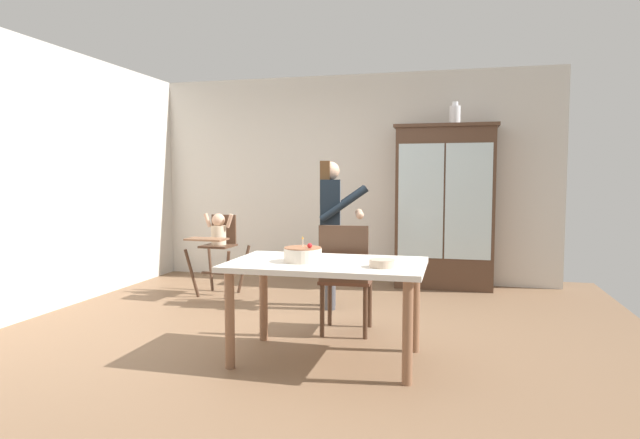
{
  "coord_description": "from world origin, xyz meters",
  "views": [
    {
      "loc": [
        1.37,
        -4.41,
        1.36
      ],
      "look_at": [
        0.08,
        0.7,
        0.95
      ],
      "focal_mm": 30.28,
      "sensor_mm": 36.0,
      "label": 1
    }
  ],
  "objects_px": {
    "birthday_cake": "(303,254)",
    "dining_chair_far_side": "(345,271)",
    "ceramic_vase": "(455,115)",
    "adult_person": "(331,215)",
    "high_chair_with_toddler": "(218,239)",
    "china_cabinet": "(444,206)",
    "dining_table": "(327,275)",
    "serving_bowl": "(382,263)"
  },
  "relations": [
    {
      "from": "china_cabinet",
      "to": "birthday_cake",
      "type": "height_order",
      "value": "china_cabinet"
    },
    {
      "from": "china_cabinet",
      "to": "ceramic_vase",
      "type": "distance_m",
      "value": 1.12
    },
    {
      "from": "high_chair_with_toddler",
      "to": "birthday_cake",
      "type": "relative_size",
      "value": 3.39
    },
    {
      "from": "ceramic_vase",
      "to": "high_chair_with_toddler",
      "type": "height_order",
      "value": "ceramic_vase"
    },
    {
      "from": "dining_chair_far_side",
      "to": "high_chair_with_toddler",
      "type": "bearing_deg",
      "value": -37.96
    },
    {
      "from": "ceramic_vase",
      "to": "serving_bowl",
      "type": "bearing_deg",
      "value": -98.45
    },
    {
      "from": "ceramic_vase",
      "to": "adult_person",
      "type": "distance_m",
      "value": 2.16
    },
    {
      "from": "ceramic_vase",
      "to": "serving_bowl",
      "type": "distance_m",
      "value": 3.4
    },
    {
      "from": "china_cabinet",
      "to": "dining_chair_far_side",
      "type": "bearing_deg",
      "value": -108.86
    },
    {
      "from": "high_chair_with_toddler",
      "to": "serving_bowl",
      "type": "relative_size",
      "value": 5.28
    },
    {
      "from": "china_cabinet",
      "to": "serving_bowl",
      "type": "height_order",
      "value": "china_cabinet"
    },
    {
      "from": "high_chair_with_toddler",
      "to": "dining_chair_far_side",
      "type": "xyz_separation_m",
      "value": [
        1.75,
        -1.22,
        -0.1
      ]
    },
    {
      "from": "high_chair_with_toddler",
      "to": "dining_chair_far_side",
      "type": "relative_size",
      "value": 0.99
    },
    {
      "from": "china_cabinet",
      "to": "dining_chair_far_side",
      "type": "xyz_separation_m",
      "value": [
        -0.78,
        -2.28,
        -0.45
      ]
    },
    {
      "from": "dining_table",
      "to": "birthday_cake",
      "type": "relative_size",
      "value": 5.12
    },
    {
      "from": "china_cabinet",
      "to": "serving_bowl",
      "type": "distance_m",
      "value": 3.12
    },
    {
      "from": "high_chair_with_toddler",
      "to": "dining_table",
      "type": "distance_m",
      "value": 2.56
    },
    {
      "from": "adult_person",
      "to": "serving_bowl",
      "type": "bearing_deg",
      "value": -167.8
    },
    {
      "from": "dining_table",
      "to": "ceramic_vase",
      "type": "bearing_deg",
      "value": 73.19
    },
    {
      "from": "high_chair_with_toddler",
      "to": "ceramic_vase",
      "type": "bearing_deg",
      "value": 24.49
    },
    {
      "from": "dining_chair_far_side",
      "to": "birthday_cake",
      "type": "bearing_deg",
      "value": 72.77
    },
    {
      "from": "china_cabinet",
      "to": "dining_table",
      "type": "xyz_separation_m",
      "value": [
        -0.79,
        -2.94,
        -0.37
      ]
    },
    {
      "from": "dining_table",
      "to": "birthday_cake",
      "type": "height_order",
      "value": "birthday_cake"
    },
    {
      "from": "serving_bowl",
      "to": "dining_chair_far_side",
      "type": "distance_m",
      "value": 0.93
    },
    {
      "from": "high_chair_with_toddler",
      "to": "dining_table",
      "type": "xyz_separation_m",
      "value": [
        1.74,
        -1.88,
        -0.01
      ]
    },
    {
      "from": "ceramic_vase",
      "to": "adult_person",
      "type": "bearing_deg",
      "value": -132.07
    },
    {
      "from": "ceramic_vase",
      "to": "high_chair_with_toddler",
      "type": "bearing_deg",
      "value": -157.96
    },
    {
      "from": "serving_bowl",
      "to": "adult_person",
      "type": "bearing_deg",
      "value": 113.71
    },
    {
      "from": "ceramic_vase",
      "to": "china_cabinet",
      "type": "bearing_deg",
      "value": -177.92
    },
    {
      "from": "birthday_cake",
      "to": "dining_chair_far_side",
      "type": "distance_m",
      "value": 0.76
    },
    {
      "from": "high_chair_with_toddler",
      "to": "serving_bowl",
      "type": "distance_m",
      "value": 2.97
    },
    {
      "from": "dining_chair_far_side",
      "to": "china_cabinet",
      "type": "bearing_deg",
      "value": -111.82
    },
    {
      "from": "china_cabinet",
      "to": "serving_bowl",
      "type": "xyz_separation_m",
      "value": [
        -0.36,
        -3.09,
        -0.24
      ]
    },
    {
      "from": "china_cabinet",
      "to": "dining_table",
      "type": "distance_m",
      "value": 3.06
    },
    {
      "from": "dining_chair_far_side",
      "to": "adult_person",
      "type": "bearing_deg",
      "value": -73.02
    },
    {
      "from": "birthday_cake",
      "to": "dining_chair_far_side",
      "type": "xyz_separation_m",
      "value": [
        0.18,
        0.7,
        -0.24
      ]
    },
    {
      "from": "high_chair_with_toddler",
      "to": "dining_table",
      "type": "height_order",
      "value": "high_chair_with_toddler"
    },
    {
      "from": "high_chair_with_toddler",
      "to": "birthday_cake",
      "type": "height_order",
      "value": "high_chair_with_toddler"
    },
    {
      "from": "birthday_cake",
      "to": "dining_chair_far_side",
      "type": "height_order",
      "value": "dining_chair_far_side"
    },
    {
      "from": "dining_table",
      "to": "serving_bowl",
      "type": "bearing_deg",
      "value": -18.96
    },
    {
      "from": "high_chair_with_toddler",
      "to": "adult_person",
      "type": "distance_m",
      "value": 1.47
    },
    {
      "from": "ceramic_vase",
      "to": "dining_table",
      "type": "distance_m",
      "value": 3.41
    }
  ]
}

